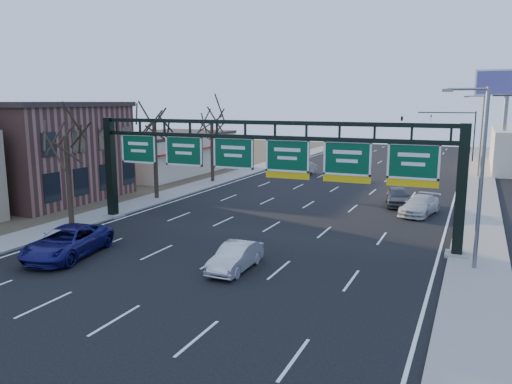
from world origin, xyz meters
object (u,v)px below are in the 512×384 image
at_px(sign_gantry, 262,162).
at_px(car_blue_suv, 67,242).
at_px(car_silver_sedan, 235,257).
at_px(car_white_wagon, 420,205).

bearing_deg(sign_gantry, car_blue_suv, -132.32).
xyz_separation_m(car_silver_sedan, car_white_wagon, (7.05, 16.73, 0.03)).
bearing_deg(car_white_wagon, car_blue_suv, -119.83).
distance_m(car_blue_suv, car_silver_sedan, 9.48).
bearing_deg(car_silver_sedan, car_blue_suv, -170.08).
bearing_deg(car_blue_suv, car_white_wagon, 37.83).
relative_size(sign_gantry, car_silver_sedan, 6.07).
height_order(car_blue_suv, car_silver_sedan, car_blue_suv).
bearing_deg(car_white_wagon, car_silver_sedan, -101.11).
distance_m(car_silver_sedan, car_white_wagon, 18.15).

